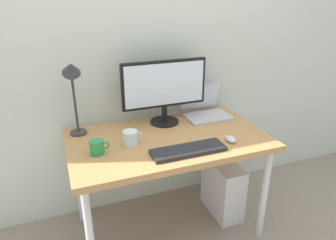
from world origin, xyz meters
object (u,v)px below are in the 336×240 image
desk (168,146)px  desk_lamp (72,81)px  computer_tower (223,188)px  laptop (205,108)px  keyboard (188,150)px  monitor (164,88)px  mouse (231,139)px  glass_cup (131,138)px  coffee_mug (97,147)px

desk → desk_lamp: bearing=156.3°
computer_tower → laptop: bearing=104.3°
computer_tower → keyboard: bearing=-149.7°
monitor → mouse: monitor is taller
desk → desk_lamp: (-0.53, 0.23, 0.43)m
laptop → glass_cup: laptop is taller
keyboard → coffee_mug: 0.52m
keyboard → coffee_mug: bearing=161.4°
mouse → glass_cup: glass_cup is taller
laptop → mouse: laptop is taller
coffee_mug → computer_tower: 1.06m
coffee_mug → desk_lamp: bearing=104.1°
mouse → glass_cup: (-0.59, 0.18, 0.03)m
laptop → keyboard: laptop is taller
laptop → mouse: bearing=-95.9°
keyboard → laptop: bearing=53.8°
monitor → coffee_mug: 0.63m
desk_lamp → glass_cup: size_ratio=4.08×
desk → mouse: size_ratio=13.93×
coffee_mug → computer_tower: size_ratio=0.28×
laptop → computer_tower: laptop is taller
monitor → desk_lamp: 0.60m
desk_lamp → mouse: 1.03m
laptop → coffee_mug: (-0.84, -0.31, -0.01)m
desk_lamp → glass_cup: 0.49m
monitor → desk_lamp: desk_lamp is taller
laptop → desk_lamp: size_ratio=0.63×
laptop → glass_cup: 0.69m
desk → computer_tower: 0.63m
desk_lamp → computer_tower: (0.97, -0.22, -0.87)m
mouse → computer_tower: 0.57m
desk_lamp → keyboard: bearing=-38.6°
desk_lamp → desk: bearing=-23.7°
desk → coffee_mug: (-0.45, -0.06, 0.11)m
glass_cup → desk_lamp: bearing=138.8°
glass_cup → keyboard: bearing=-36.0°
monitor → glass_cup: 0.45m
monitor → laptop: 0.38m
mouse → computer_tower: size_ratio=0.21×
desk_lamp → keyboard: size_ratio=1.15×
desk → keyboard: (0.04, -0.22, 0.08)m
desk → desk_lamp: desk_lamp is taller
desk_lamp → keyboard: desk_lamp is taller
keyboard → glass_cup: glass_cup is taller
keyboard → coffee_mug: (-0.50, 0.17, 0.03)m
laptop → glass_cup: size_ratio=2.57×
monitor → keyboard: 0.52m
mouse → keyboard: bearing=-174.4°
desk → laptop: bearing=32.8°
desk_lamp → mouse: (0.87, -0.42, -0.35)m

